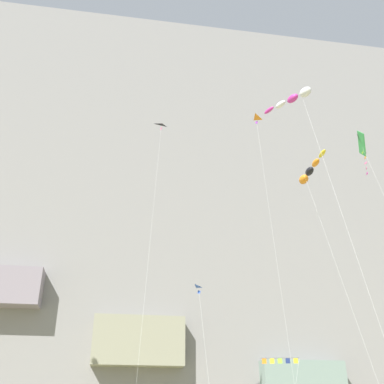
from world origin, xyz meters
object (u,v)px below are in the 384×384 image
Objects in this scene: kite_diamond_low_left at (364,148)px; kite_windsock_upper_right at (309,172)px; kite_delta_upper_mid at (203,301)px; kite_delta_low_right at (257,142)px; kite_delta_high_center at (161,142)px; kite_windsock_far_left at (294,99)px; kite_banner_high_left at (281,371)px.

kite_diamond_low_left reaches higher than kite_windsock_upper_right.
kite_delta_upper_mid is 0.43× the size of kite_delta_low_right.
kite_delta_low_right is (10.20, -2.69, -0.73)m from kite_delta_high_center.
kite_delta_low_right is (-6.86, 8.57, 5.43)m from kite_diamond_low_left.
kite_windsock_upper_right is at bearing -42.63° from kite_delta_high_center.
kite_windsock_far_left reaches higher than kite_windsock_upper_right.
kite_windsock_far_left is at bearing -118.20° from kite_windsock_upper_right.
kite_diamond_low_left is 1.18× the size of kite_windsock_upper_right.
kite_windsock_far_left reaches higher than kite_delta_upper_mid.
kite_delta_high_center reaches higher than kite_windsock_upper_right.
kite_banner_high_left is at bearing -47.57° from kite_delta_high_center.
kite_delta_high_center is 18.36m from kite_windsock_upper_right.
kite_diamond_low_left reaches higher than kite_windsock_far_left.
kite_delta_upper_mid is 14.66m from kite_windsock_upper_right.
kite_delta_low_right reaches higher than kite_windsock_upper_right.
kite_banner_high_left is 16.08m from kite_windsock_upper_right.
kite_delta_high_center is 1.01× the size of kite_delta_low_right.
kite_windsock_upper_right reaches higher than kite_banner_high_left.
kite_windsock_far_left is 19.31m from kite_delta_upper_mid.
kite_delta_high_center is 1.32× the size of kite_windsock_far_left.
kite_windsock_upper_right is 11.66m from kite_delta_low_right.
kite_banner_high_left is 19.78m from kite_windsock_far_left.
kite_banner_high_left is 0.24× the size of kite_delta_low_right.
kite_delta_high_center reaches higher than kite_windsock_far_left.
kite_banner_high_left is 0.29× the size of kite_diamond_low_left.
kite_delta_high_center is at bearing 165.20° from kite_delta_low_right.
kite_delta_low_right is (1.71, 6.59, 23.76)m from kite_banner_high_left.
kite_diamond_low_left is (8.57, -1.98, 18.33)m from kite_banner_high_left.
kite_delta_high_center is 18.61m from kite_delta_upper_mid.
kite_windsock_far_left is 0.76× the size of kite_delta_low_right.
kite_banner_high_left is at bearing -57.72° from kite_delta_upper_mid.
kite_delta_upper_mid is 0.63× the size of kite_windsock_upper_right.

